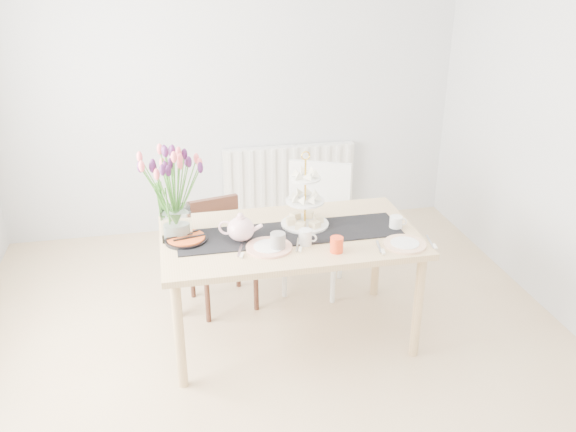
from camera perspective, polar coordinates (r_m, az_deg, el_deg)
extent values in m
plane|color=tan|center=(3.84, -0.42, -14.69)|extent=(4.50, 4.50, 0.00)
plane|color=#BBBDC0|center=(5.33, -5.42, 12.02)|extent=(4.00, 0.00, 4.00)
cube|color=white|center=(5.59, 0.09, 3.62)|extent=(1.20, 0.08, 0.60)
cube|color=tan|center=(3.82, 0.17, -1.96)|extent=(1.60, 0.90, 0.04)
cylinder|color=tan|center=(3.61, -10.14, -10.96)|extent=(0.06, 0.06, 0.71)
cylinder|color=tan|center=(3.89, 12.05, -8.31)|extent=(0.06, 0.06, 0.71)
cylinder|color=tan|center=(4.26, -10.62, -5.16)|extent=(0.06, 0.06, 0.71)
cylinder|color=tan|center=(4.50, 8.28, -3.30)|extent=(0.06, 0.06, 0.71)
cube|color=#3A1B15|center=(4.35, -6.17, -3.77)|extent=(0.45, 0.45, 0.04)
cube|color=#3A1B15|center=(4.40, -7.02, -0.53)|extent=(0.38, 0.13, 0.36)
cylinder|color=#3A1B15|center=(4.25, -7.54, -7.68)|extent=(0.04, 0.04, 0.36)
cylinder|color=#3A1B15|center=(4.35, -3.01, -6.67)|extent=(0.04, 0.04, 0.36)
cylinder|color=#3A1B15|center=(4.55, -8.96, -5.49)|extent=(0.04, 0.04, 0.36)
cylinder|color=#3A1B15|center=(4.64, -4.71, -4.60)|extent=(0.04, 0.04, 0.36)
cube|color=white|center=(4.49, 2.43, -1.39)|extent=(0.62, 0.62, 0.04)
cube|color=white|center=(4.58, 2.98, 2.45)|extent=(0.44, 0.23, 0.44)
cylinder|color=white|center=(4.48, -0.32, -5.01)|extent=(0.04, 0.04, 0.46)
cylinder|color=white|center=(4.42, 4.25, -5.50)|extent=(0.04, 0.04, 0.46)
cylinder|color=white|center=(4.79, 0.66, -2.96)|extent=(0.04, 0.04, 0.46)
cylinder|color=white|center=(4.73, 4.93, -3.39)|extent=(0.04, 0.04, 0.46)
cube|color=black|center=(3.81, 0.17, -1.63)|extent=(1.40, 0.35, 0.01)
cube|color=silver|center=(3.81, -10.42, -0.61)|extent=(0.18, 0.18, 0.18)
cylinder|color=gold|center=(3.83, 1.62, 2.12)|extent=(0.01, 0.01, 0.45)
cylinder|color=white|center=(3.91, 1.58, -0.72)|extent=(0.31, 0.31, 0.01)
cylinder|color=white|center=(3.85, 1.61, 1.42)|extent=(0.24, 0.24, 0.01)
cylinder|color=white|center=(3.79, 1.63, 3.55)|extent=(0.19, 0.19, 0.01)
cylinder|color=white|center=(3.93, 10.05, -0.59)|extent=(0.10, 0.10, 0.08)
cylinder|color=black|center=(3.76, -9.51, -2.21)|extent=(0.26, 0.26, 0.02)
cylinder|color=#E04C1F|center=(3.75, -9.53, -2.00)|extent=(0.23, 0.23, 0.01)
cylinder|color=gray|center=(3.59, -0.95, -2.40)|extent=(0.13, 0.13, 0.11)
cylinder|color=silver|center=(3.66, 1.62, -1.99)|extent=(0.11, 0.11, 0.10)
cylinder|color=#F2401A|center=(3.58, 4.57, -2.69)|extent=(0.10, 0.10, 0.09)
cylinder|color=white|center=(3.63, -1.78, -2.95)|extent=(0.35, 0.35, 0.01)
cylinder|color=white|center=(3.73, 10.87, -2.60)|extent=(0.30, 0.30, 0.01)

